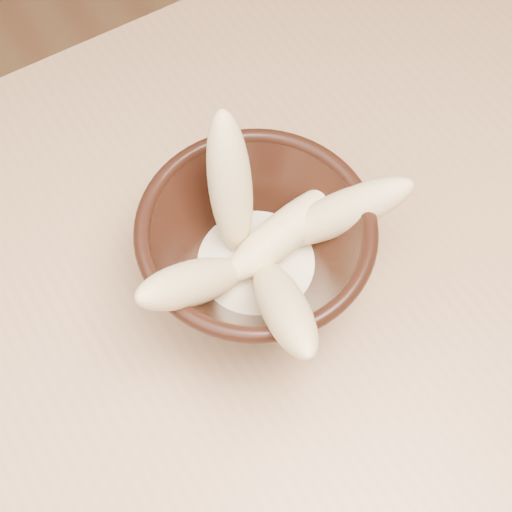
{
  "coord_description": "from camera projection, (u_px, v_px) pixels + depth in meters",
  "views": [
    {
      "loc": [
        0.01,
        -0.15,
        1.29
      ],
      "look_at": [
        0.15,
        0.07,
        0.8
      ],
      "focal_mm": 50.0,
      "sensor_mm": 36.0,
      "label": 1
    }
  ],
  "objects": [
    {
      "name": "table",
      "position": [
        151.0,
        473.0,
        0.61
      ],
      "size": [
        1.2,
        0.8,
        0.75
      ],
      "color": "tan",
      "rests_on": "ground"
    },
    {
      "name": "bowl",
      "position": [
        256.0,
        251.0,
        0.55
      ],
      "size": [
        0.18,
        0.18,
        0.1
      ],
      "rotation": [
        0.0,
        0.0,
        -0.08
      ],
      "color": "black",
      "rests_on": "table"
    },
    {
      "name": "milk_puddle",
      "position": [
        256.0,
        265.0,
        0.57
      ],
      "size": [
        0.1,
        0.1,
        0.01
      ],
      "primitive_type": "cylinder",
      "color": "beige",
      "rests_on": "bowl"
    },
    {
      "name": "banana_upright",
      "position": [
        230.0,
        186.0,
        0.53
      ],
      "size": [
        0.06,
        0.08,
        0.13
      ],
      "primitive_type": "ellipsoid",
      "rotation": [
        0.34,
        0.0,
        2.78
      ],
      "color": "#DCC282",
      "rests_on": "bowl"
    },
    {
      "name": "banana_left",
      "position": [
        194.0,
        283.0,
        0.51
      ],
      "size": [
        0.12,
        0.06,
        0.12
      ],
      "primitive_type": "ellipsoid",
      "rotation": [
        0.78,
        0.0,
        -1.29
      ],
      "color": "#DCC282",
      "rests_on": "bowl"
    },
    {
      "name": "banana_right",
      "position": [
        340.0,
        213.0,
        0.55
      ],
      "size": [
        0.12,
        0.09,
        0.1
      ],
      "primitive_type": "ellipsoid",
      "rotation": [
        0.91,
        0.0,
        1.07
      ],
      "color": "#DCC282",
      "rests_on": "bowl"
    },
    {
      "name": "banana_across",
      "position": [
        286.0,
        231.0,
        0.56
      ],
      "size": [
        0.13,
        0.05,
        0.04
      ],
      "primitive_type": "ellipsoid",
      "rotation": [
        1.5,
        0.0,
        1.73
      ],
      "color": "#DCC282",
      "rests_on": "bowl"
    },
    {
      "name": "banana_front",
      "position": [
        283.0,
        305.0,
        0.5
      ],
      "size": [
        0.07,
        0.14,
        0.12
      ],
      "primitive_type": "ellipsoid",
      "rotation": [
        0.86,
        0.0,
        -0.32
      ],
      "color": "#DCC282",
      "rests_on": "bowl"
    }
  ]
}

